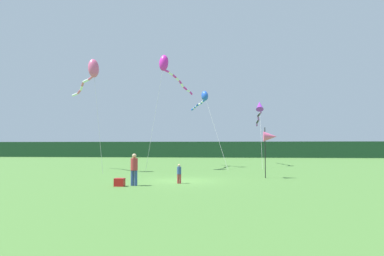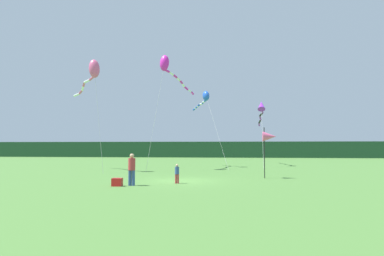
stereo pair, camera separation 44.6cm
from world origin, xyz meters
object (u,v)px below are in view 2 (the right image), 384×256
Objects in this scene: person_adult at (132,168)px; person_child at (177,173)px; banner_flag_pole at (269,137)px; cooler_box at (117,182)px; kite_purple at (261,109)px; kite_magenta at (168,67)px; kite_rainbow at (93,72)px; kite_blue at (205,98)px.

person_adult is 2.71m from person_child.
banner_flag_pole is (8.15, 5.20, 1.84)m from person_adult.
kite_purple is at bearing 64.65° from cooler_box.
banner_flag_pole reaches higher than person_child.
person_child is 15.10m from kite_magenta.
kite_rainbow is (-5.90, 9.95, 8.59)m from cooler_box.
kite_magenta reaches higher than person_adult.
kite_rainbow reaches higher than banner_flag_pole.
kite_magenta is at bearing 28.34° from kite_rainbow.
kite_blue is at bearing 51.27° from kite_magenta.
kite_rainbow reaches higher than cooler_box.
kite_blue is at bearing 38.22° from kite_rainbow.
kite_magenta reaches higher than kite_blue.
kite_rainbow reaches higher than kite_purple.
banner_flag_pole is 0.35× the size of kite_rainbow.
cooler_box is at bearing -90.96° from kite_magenta.
banner_flag_pole is 0.32× the size of kite_magenta.
kite_purple is 19.17m from kite_rainbow.
person_child is at bearing -76.28° from kite_magenta.
cooler_box is 19.14m from kite_blue.
banner_flag_pole is at bearing -65.77° from kite_blue.
cooler_box is 0.05× the size of kite_purple.
kite_rainbow is (-15.71, -10.76, 2.27)m from kite_purple.
person_child is 17.13m from kite_blue.
kite_magenta reaches higher than cooler_box.
person_adult reaches higher than person_child.
kite_purple is (6.28, 3.33, -0.90)m from kite_blue.
kite_magenta reaches higher than banner_flag_pole.
person_child is 3.50m from cooler_box.
kite_magenta is at bearing -128.73° from kite_blue.
banner_flag_pole is 16.53m from kite_rainbow.
cooler_box is 0.05× the size of kite_rainbow.
kite_purple is (9.10, 20.38, 5.55)m from person_adult.
person_adult is 1.56× the size of person_child.
person_child is 0.32× the size of banner_flag_pole.
kite_rainbow is at bearing 137.21° from person_child.
kite_purple is at bearing 37.86° from kite_magenta.
kite_magenta is (-2.83, 11.59, 9.26)m from person_child.
person_child is at bearing -42.79° from kite_rainbow.
kite_rainbow reaches higher than kite_blue.
person_child is 0.14× the size of kite_blue.
kite_blue is (2.81, 17.05, 6.45)m from person_adult.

